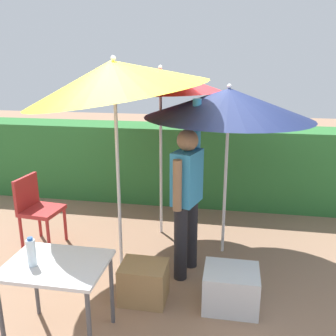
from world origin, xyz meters
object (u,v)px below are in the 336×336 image
crate_cardboard (144,282)px  folding_table (57,273)px  cooler_box (231,288)px  umbrella_orange (229,103)px  person_vendor (187,192)px  chair_plastic (37,207)px  bottle_water (31,252)px  umbrella_rainbow (160,80)px  umbrella_yellow (114,77)px

crate_cardboard → folding_table: size_ratio=0.55×
cooler_box → crate_cardboard: size_ratio=1.16×
umbrella_orange → person_vendor: umbrella_orange is taller
chair_plastic → folding_table: 1.83m
chair_plastic → bottle_water: bottle_water is taller
umbrella_rainbow → cooler_box: bearing=-56.5°
person_vendor → crate_cardboard: 1.00m
umbrella_yellow → folding_table: umbrella_yellow is taller
chair_plastic → crate_cardboard: chair_plastic is taller
chair_plastic → folding_table: size_ratio=1.11×
person_vendor → folding_table: (-0.89, -1.20, -0.31)m
umbrella_rainbow → umbrella_orange: bearing=-24.3°
folding_table → bottle_water: 0.27m
crate_cardboard → bottle_water: (-0.72, -0.69, 0.63)m
umbrella_rainbow → umbrella_orange: size_ratio=1.09×
chair_plastic → person_vendor: bearing=-9.3°
cooler_box → folding_table: (-1.39, -0.68, 0.43)m
bottle_water → umbrella_orange: bearing=51.3°
umbrella_orange → umbrella_yellow: size_ratio=0.83×
folding_table → cooler_box: bearing=26.0°
chair_plastic → bottle_water: 1.82m
umbrella_yellow → bottle_water: size_ratio=10.15×
cooler_box → bottle_water: 1.83m
person_vendor → cooler_box: size_ratio=3.67×
umbrella_rainbow → chair_plastic: size_ratio=2.47×
umbrella_orange → bottle_water: 2.50m
umbrella_orange → person_vendor: (-0.38, -0.54, -0.87)m
person_vendor → cooler_box: 1.04m
cooler_box → folding_table: size_ratio=0.64×
umbrella_yellow → person_vendor: (0.72, 0.06, -1.16)m
umbrella_orange → person_vendor: 1.09m
umbrella_orange → crate_cardboard: umbrella_orange is taller
chair_plastic → folding_table: (1.02, -1.52, 0.11)m
person_vendor → bottle_water: size_ratio=7.83×
cooler_box → bottle_water: (-1.55, -0.74, 0.63)m
umbrella_rainbow → crate_cardboard: 2.36m
umbrella_rainbow → folding_table: bearing=-101.7°
umbrella_orange → cooler_box: umbrella_orange is taller
umbrella_orange → crate_cardboard: 2.08m
cooler_box → folding_table: bearing=-154.0°
crate_cardboard → umbrella_yellow: bearing=127.1°
umbrella_orange → crate_cardboard: (-0.72, -1.10, -1.61)m
umbrella_rainbow → crate_cardboard: bearing=-85.5°
folding_table → crate_cardboard: bearing=48.7°
person_vendor → bottle_water: bearing=-130.0°
chair_plastic → cooler_box: size_ratio=1.74×
person_vendor → umbrella_rainbow: bearing=116.5°
umbrella_yellow → cooler_box: size_ratio=4.75×
umbrella_yellow → crate_cardboard: bearing=-52.9°
crate_cardboard → folding_table: bearing=-131.3°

